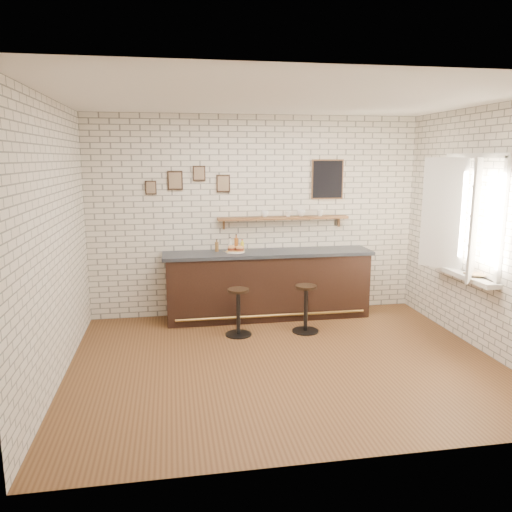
# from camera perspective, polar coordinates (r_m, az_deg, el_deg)

# --- Properties ---
(ground) EXTENTS (5.00, 5.00, 0.00)m
(ground) POSITION_cam_1_polar(r_m,az_deg,el_deg) (6.05, 3.30, -11.94)
(ground) COLOR brown
(ground) RESTS_ON ground
(bar_counter) EXTENTS (3.10, 0.65, 1.01)m
(bar_counter) POSITION_cam_1_polar(r_m,az_deg,el_deg) (7.49, 1.39, -3.27)
(bar_counter) COLOR black
(bar_counter) RESTS_ON ground
(sandwich_plate) EXTENTS (0.28, 0.28, 0.01)m
(sandwich_plate) POSITION_cam_1_polar(r_m,az_deg,el_deg) (7.34, -2.41, 0.49)
(sandwich_plate) COLOR white
(sandwich_plate) RESTS_ON bar_counter
(ciabatta_sandwich) EXTENTS (0.28, 0.20, 0.08)m
(ciabatta_sandwich) POSITION_cam_1_polar(r_m,az_deg,el_deg) (7.33, -2.33, 0.86)
(ciabatta_sandwich) COLOR tan
(ciabatta_sandwich) RESTS_ON sandwich_plate
(potato_chips) EXTENTS (0.26, 0.17, 0.00)m
(potato_chips) POSITION_cam_1_polar(r_m,az_deg,el_deg) (7.33, -2.65, 0.54)
(potato_chips) COLOR #E7BA51
(potato_chips) RESTS_ON sandwich_plate
(bitters_bottle_brown) EXTENTS (0.06, 0.06, 0.18)m
(bitters_bottle_brown) POSITION_cam_1_polar(r_m,az_deg,el_deg) (7.40, -4.50, 1.10)
(bitters_bottle_brown) COLOR brown
(bitters_bottle_brown) RESTS_ON bar_counter
(bitters_bottle_white) EXTENTS (0.05, 0.05, 0.21)m
(bitters_bottle_white) POSITION_cam_1_polar(r_m,az_deg,el_deg) (7.42, -2.98, 1.21)
(bitters_bottle_white) COLOR silver
(bitters_bottle_white) RESTS_ON bar_counter
(bitters_bottle_amber) EXTENTS (0.06, 0.06, 0.25)m
(bitters_bottle_amber) POSITION_cam_1_polar(r_m,az_deg,el_deg) (7.43, -2.27, 1.37)
(bitters_bottle_amber) COLOR #934D17
(bitters_bottle_amber) RESTS_ON bar_counter
(condiment_bottle_yellow) EXTENTS (0.05, 0.05, 0.17)m
(condiment_bottle_yellow) POSITION_cam_1_polar(r_m,az_deg,el_deg) (7.45, -1.58, 1.16)
(condiment_bottle_yellow) COLOR yellow
(condiment_bottle_yellow) RESTS_ON bar_counter
(bar_stool_left) EXTENTS (0.36, 0.36, 0.65)m
(bar_stool_left) POSITION_cam_1_polar(r_m,az_deg,el_deg) (6.78, -2.03, -6.24)
(bar_stool_left) COLOR black
(bar_stool_left) RESTS_ON ground
(bar_stool_right) EXTENTS (0.37, 0.37, 0.66)m
(bar_stool_right) POSITION_cam_1_polar(r_m,az_deg,el_deg) (6.94, 5.71, -5.82)
(bar_stool_right) COLOR black
(bar_stool_right) RESTS_ON ground
(wall_shelf) EXTENTS (2.00, 0.18, 0.18)m
(wall_shelf) POSITION_cam_1_polar(r_m,az_deg,el_deg) (7.57, 3.15, 4.35)
(wall_shelf) COLOR brown
(wall_shelf) RESTS_ON ground
(shelf_cup_a) EXTENTS (0.16, 0.16, 0.09)m
(shelf_cup_a) POSITION_cam_1_polar(r_m,az_deg,el_deg) (7.50, 1.02, 4.82)
(shelf_cup_a) COLOR white
(shelf_cup_a) RESTS_ON wall_shelf
(shelf_cup_b) EXTENTS (0.13, 0.13, 0.08)m
(shelf_cup_b) POSITION_cam_1_polar(r_m,az_deg,el_deg) (7.57, 3.69, 4.83)
(shelf_cup_b) COLOR white
(shelf_cup_b) RESTS_ON wall_shelf
(shelf_cup_c) EXTENTS (0.16, 0.16, 0.10)m
(shelf_cup_c) POSITION_cam_1_polar(r_m,az_deg,el_deg) (7.62, 5.19, 4.90)
(shelf_cup_c) COLOR white
(shelf_cup_c) RESTS_ON wall_shelf
(shelf_cup_d) EXTENTS (0.13, 0.13, 0.09)m
(shelf_cup_d) POSITION_cam_1_polar(r_m,az_deg,el_deg) (7.70, 7.33, 4.90)
(shelf_cup_d) COLOR white
(shelf_cup_d) RESTS_ON wall_shelf
(back_wall_decor) EXTENTS (2.96, 0.02, 0.56)m
(back_wall_decor) POSITION_cam_1_polar(r_m,az_deg,el_deg) (7.56, 1.77, 8.67)
(back_wall_decor) COLOR black
(back_wall_decor) RESTS_ON ground
(window_sill) EXTENTS (0.20, 1.35, 0.06)m
(window_sill) POSITION_cam_1_polar(r_m,az_deg,el_deg) (6.96, 22.46, -1.93)
(window_sill) COLOR white
(window_sill) RESTS_ON ground
(casement_window) EXTENTS (0.40, 1.30, 1.56)m
(casement_window) POSITION_cam_1_polar(r_m,az_deg,el_deg) (6.81, 22.62, 4.21)
(casement_window) COLOR white
(casement_window) RESTS_ON ground
(book_lower) EXTENTS (0.23, 0.27, 0.02)m
(book_lower) POSITION_cam_1_polar(r_m,az_deg,el_deg) (6.76, 23.31, -2.00)
(book_lower) COLOR tan
(book_lower) RESTS_ON window_sill
(book_upper) EXTENTS (0.24, 0.26, 0.02)m
(book_upper) POSITION_cam_1_polar(r_m,az_deg,el_deg) (6.74, 23.41, -1.88)
(book_upper) COLOR tan
(book_upper) RESTS_ON book_lower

